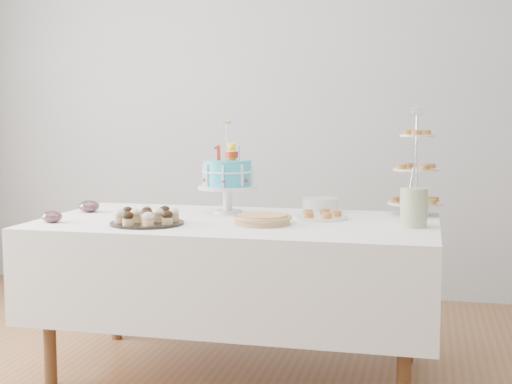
% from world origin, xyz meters
% --- Properties ---
extents(walls, '(5.04, 4.04, 2.70)m').
position_xyz_m(walls, '(0.00, 0.00, 1.35)').
color(walls, '#9DA0A2').
rests_on(walls, floor).
extents(table, '(1.92, 1.02, 0.77)m').
position_xyz_m(table, '(0.00, 0.30, 0.54)').
color(table, white).
rests_on(table, floor).
extents(birthday_cake, '(0.31, 0.31, 0.48)m').
position_xyz_m(birthday_cake, '(-0.11, 0.53, 0.90)').
color(birthday_cake, silver).
rests_on(birthday_cake, table).
extents(cupcake_tray, '(0.35, 0.35, 0.08)m').
position_xyz_m(cupcake_tray, '(-0.38, 0.07, 0.81)').
color(cupcake_tray, black).
rests_on(cupcake_tray, table).
extents(pie, '(0.28, 0.28, 0.04)m').
position_xyz_m(pie, '(0.15, 0.20, 0.80)').
color(pie, tan).
rests_on(pie, table).
extents(tiered_stand, '(0.28, 0.28, 0.55)m').
position_xyz_m(tiered_stand, '(0.84, 0.70, 1.00)').
color(tiered_stand, silver).
rests_on(tiered_stand, table).
extents(plate_stack, '(0.19, 0.19, 0.07)m').
position_xyz_m(plate_stack, '(0.35, 0.70, 0.81)').
color(plate_stack, silver).
rests_on(plate_stack, table).
extents(pastry_plate, '(0.26, 0.26, 0.04)m').
position_xyz_m(pastry_plate, '(0.39, 0.45, 0.79)').
color(pastry_plate, silver).
rests_on(pastry_plate, table).
extents(jam_bowl_a, '(0.10, 0.10, 0.06)m').
position_xyz_m(jam_bowl_a, '(-0.84, 0.02, 0.80)').
color(jam_bowl_a, silver).
rests_on(jam_bowl_a, table).
extents(jam_bowl_b, '(0.11, 0.11, 0.06)m').
position_xyz_m(jam_bowl_b, '(-0.84, 0.40, 0.80)').
color(jam_bowl_b, silver).
rests_on(jam_bowl_b, table).
extents(utensil_pitcher, '(0.13, 0.12, 0.27)m').
position_xyz_m(utensil_pitcher, '(0.84, 0.28, 0.87)').
color(utensil_pitcher, beige).
rests_on(utensil_pitcher, table).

